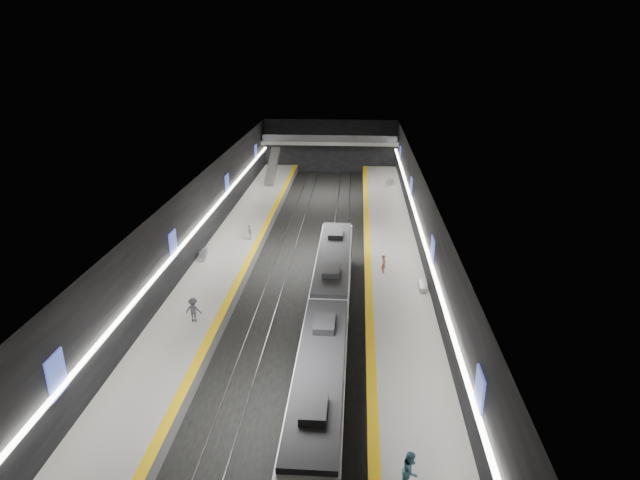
# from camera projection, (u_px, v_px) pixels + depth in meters

# --- Properties ---
(ground) EXTENTS (70.00, 70.00, 0.00)m
(ground) POSITION_uv_depth(u_px,v_px,m) (310.00, 261.00, 49.71)
(ground) COLOR black
(ground) RESTS_ON ground
(ceiling) EXTENTS (20.00, 70.00, 0.04)m
(ceiling) POSITION_uv_depth(u_px,v_px,m) (310.00, 178.00, 46.85)
(ceiling) COLOR beige
(ceiling) RESTS_ON wall_left
(wall_left) EXTENTS (0.04, 70.00, 8.00)m
(wall_left) POSITION_uv_depth(u_px,v_px,m) (201.00, 218.00, 48.94)
(wall_left) COLOR black
(wall_left) RESTS_ON ground
(wall_right) EXTENTS (0.04, 70.00, 8.00)m
(wall_right) POSITION_uv_depth(u_px,v_px,m) (422.00, 223.00, 47.61)
(wall_right) COLOR black
(wall_right) RESTS_ON ground
(wall_back) EXTENTS (20.00, 0.04, 8.00)m
(wall_back) POSITION_uv_depth(u_px,v_px,m) (330.00, 146.00, 80.88)
(wall_back) COLOR black
(wall_back) RESTS_ON ground
(platform_left) EXTENTS (5.00, 70.00, 1.00)m
(platform_left) POSITION_uv_depth(u_px,v_px,m) (231.00, 254.00, 50.03)
(platform_left) COLOR slate
(platform_left) RESTS_ON ground
(tile_surface_left) EXTENTS (5.00, 70.00, 0.02)m
(tile_surface_left) POSITION_uv_depth(u_px,v_px,m) (230.00, 249.00, 49.84)
(tile_surface_left) COLOR #A6A6A1
(tile_surface_left) RESTS_ON platform_left
(tactile_strip_left) EXTENTS (0.60, 70.00, 0.02)m
(tactile_strip_left) POSITION_uv_depth(u_px,v_px,m) (253.00, 250.00, 49.69)
(tactile_strip_left) COLOR yellow
(tactile_strip_left) RESTS_ON platform_left
(platform_right) EXTENTS (5.00, 70.00, 1.00)m
(platform_right) POSITION_uv_depth(u_px,v_px,m) (391.00, 259.00, 49.03)
(platform_right) COLOR slate
(platform_right) RESTS_ON ground
(tile_surface_right) EXTENTS (5.00, 70.00, 0.02)m
(tile_surface_right) POSITION_uv_depth(u_px,v_px,m) (392.00, 254.00, 48.85)
(tile_surface_right) COLOR #A6A6A1
(tile_surface_right) RESTS_ON platform_right
(tactile_strip_right) EXTENTS (0.60, 70.00, 0.02)m
(tactile_strip_right) POSITION_uv_depth(u_px,v_px,m) (368.00, 253.00, 48.99)
(tactile_strip_right) COLOR yellow
(tactile_strip_right) RESTS_ON platform_right
(rails) EXTENTS (6.52, 70.00, 0.12)m
(rails) POSITION_uv_depth(u_px,v_px,m) (310.00, 261.00, 49.69)
(rails) COLOR gray
(rails) RESTS_ON ground
(train) EXTENTS (2.69, 30.04, 3.60)m
(train) POSITION_uv_depth(u_px,v_px,m) (328.00, 321.00, 34.87)
(train) COLOR #11153E
(train) RESTS_ON ground
(ad_posters) EXTENTS (19.94, 53.50, 2.20)m
(ad_posters) POSITION_uv_depth(u_px,v_px,m) (311.00, 212.00, 49.03)
(ad_posters) COLOR #4658D2
(ad_posters) RESTS_ON wall_left
(cove_light_left) EXTENTS (0.25, 68.60, 0.12)m
(cove_light_left) POSITION_uv_depth(u_px,v_px,m) (204.00, 220.00, 49.00)
(cove_light_left) COLOR white
(cove_light_left) RESTS_ON wall_left
(cove_light_right) EXTENTS (0.25, 68.60, 0.12)m
(cove_light_right) POSITION_uv_depth(u_px,v_px,m) (419.00, 225.00, 47.70)
(cove_light_right) COLOR white
(cove_light_right) RESTS_ON wall_right
(mezzanine_bridge) EXTENTS (20.00, 3.00, 1.50)m
(mezzanine_bridge) POSITION_uv_depth(u_px,v_px,m) (330.00, 142.00, 78.58)
(mezzanine_bridge) COLOR gray
(mezzanine_bridge) RESTS_ON wall_left
(escalator) EXTENTS (1.20, 7.50, 3.92)m
(escalator) POSITION_uv_depth(u_px,v_px,m) (272.00, 166.00, 73.39)
(escalator) COLOR #99999E
(escalator) RESTS_ON platform_left
(bench_left_near) EXTENTS (0.90, 1.78, 0.42)m
(bench_left_near) POSITION_uv_depth(u_px,v_px,m) (202.00, 257.00, 47.65)
(bench_left_near) COLOR #99999E
(bench_left_near) RESTS_ON platform_left
(bench_left_far) EXTENTS (0.72, 1.75, 0.42)m
(bench_left_far) POSITION_uv_depth(u_px,v_px,m) (204.00, 254.00, 48.28)
(bench_left_far) COLOR #99999E
(bench_left_far) RESTS_ON platform_left
(bench_right_near) EXTENTS (0.48, 1.70, 0.42)m
(bench_right_near) POSITION_uv_depth(u_px,v_px,m) (422.00, 286.00, 41.99)
(bench_right_near) COLOR #99999E
(bench_right_near) RESTS_ON platform_right
(bench_right_far) EXTENTS (0.95, 2.14, 0.51)m
(bench_right_far) POSITION_uv_depth(u_px,v_px,m) (390.00, 182.00, 71.80)
(bench_right_far) COLOR #99999E
(bench_right_far) RESTS_ON platform_right
(passenger_right_a) EXTENTS (0.49, 0.64, 1.58)m
(passenger_right_a) POSITION_uv_depth(u_px,v_px,m) (384.00, 264.00, 44.63)
(passenger_right_a) COLOR #BB5745
(passenger_right_a) RESTS_ON platform_right
(passenger_right_b) EXTENTS (1.06, 1.16, 1.92)m
(passenger_right_b) POSITION_uv_depth(u_px,v_px,m) (411.00, 470.00, 23.22)
(passenger_right_b) COLOR teal
(passenger_right_b) RESTS_ON platform_right
(passenger_left_a) EXTENTS (0.72, 0.99, 1.56)m
(passenger_left_a) POSITION_uv_depth(u_px,v_px,m) (250.00, 232.00, 51.98)
(passenger_left_a) COLOR silver
(passenger_left_a) RESTS_ON platform_left
(passenger_left_b) EXTENTS (1.19, 0.73, 1.78)m
(passenger_left_b) POSITION_uv_depth(u_px,v_px,m) (194.00, 310.00, 36.94)
(passenger_left_b) COLOR #43434B
(passenger_left_b) RESTS_ON platform_left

